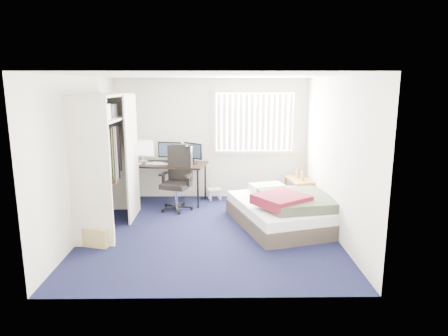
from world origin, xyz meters
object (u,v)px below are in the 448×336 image
office_chair (178,185)px  nightstand (299,182)px  bed (284,210)px  desk (166,162)px

office_chair → nightstand: office_chair is taller
nightstand → bed: 1.31m
office_chair → bed: size_ratio=0.55×
desk → bed: 2.70m
desk → bed: bearing=-34.1°
office_chair → nightstand: bearing=5.6°
desk → nightstand: desk is taller
desk → bed: (2.19, -1.48, -0.55)m
desk → office_chair: bearing=-61.2°
desk → office_chair: desk is taller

